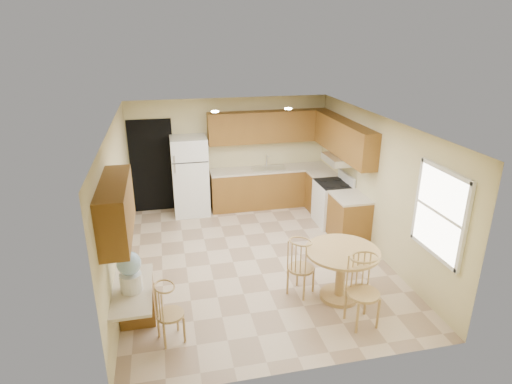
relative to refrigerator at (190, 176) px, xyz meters
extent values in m
plane|color=#C3AA8D|center=(0.95, -2.40, -0.87)|extent=(5.50, 5.50, 0.00)
cube|color=white|center=(0.95, -2.40, 1.63)|extent=(4.50, 5.50, 0.02)
cube|color=beige|center=(0.95, 0.35, 0.38)|extent=(4.50, 0.02, 2.50)
cube|color=beige|center=(0.95, -5.15, 0.38)|extent=(4.50, 0.02, 2.50)
cube|color=beige|center=(-1.30, -2.40, 0.38)|extent=(0.02, 5.50, 2.50)
cube|color=beige|center=(3.20, -2.40, 0.38)|extent=(0.02, 5.50, 2.50)
cube|color=black|center=(-0.80, 0.34, 0.18)|extent=(0.90, 0.02, 2.10)
cube|color=brown|center=(1.83, 0.05, -0.44)|extent=(2.75, 0.60, 0.87)
cube|color=beige|center=(1.83, 0.05, 0.02)|extent=(2.75, 0.63, 0.04)
cube|color=brown|center=(2.90, -0.54, -0.44)|extent=(0.60, 0.59, 0.87)
cube|color=beige|center=(2.90, -0.54, 0.02)|extent=(0.63, 0.59, 0.04)
cube|color=brown|center=(2.90, -2.00, -0.44)|extent=(0.60, 0.80, 0.87)
cube|color=beige|center=(2.90, -2.00, 0.02)|extent=(0.63, 0.80, 0.04)
cube|color=brown|center=(1.83, 0.19, 0.98)|extent=(2.75, 0.33, 0.70)
cube|color=brown|center=(3.04, -1.19, 0.98)|extent=(0.33, 2.42, 0.70)
cube|color=brown|center=(-1.13, -4.00, 0.98)|extent=(0.33, 1.40, 0.70)
cube|color=silver|center=(1.80, 0.05, 0.04)|extent=(0.78, 0.44, 0.01)
cube|color=silver|center=(2.95, -1.22, 0.55)|extent=(0.50, 0.76, 0.14)
cube|color=brown|center=(-1.05, -3.72, -0.51)|extent=(0.48, 0.42, 0.72)
cube|color=beige|center=(-1.05, -4.10, -0.12)|extent=(0.50, 1.20, 0.04)
cube|color=white|center=(3.18, -4.25, 0.63)|extent=(0.05, 1.00, 1.20)
cube|color=white|center=(3.17, -4.25, 1.25)|extent=(0.05, 1.10, 0.06)
cube|color=white|center=(3.17, -4.25, 0.01)|extent=(0.05, 1.10, 0.06)
cube|color=white|center=(3.17, -4.78, 0.63)|extent=(0.05, 0.06, 1.28)
cube|color=white|center=(3.17, -3.72, 0.63)|extent=(0.05, 0.06, 1.28)
cylinder|color=white|center=(0.45, -1.20, 1.61)|extent=(0.14, 0.14, 0.02)
cylinder|color=white|center=(1.85, -1.20, 1.61)|extent=(0.14, 0.14, 0.02)
cube|color=white|center=(0.00, 0.00, 0.00)|extent=(0.77, 0.72, 1.75)
cube|color=black|center=(0.00, -0.36, 0.41)|extent=(0.76, 0.01, 0.02)
cube|color=silver|center=(-0.33, -0.37, 0.31)|extent=(0.03, 0.03, 0.18)
cube|color=silver|center=(-0.33, -0.37, 0.51)|extent=(0.03, 0.03, 0.14)
cube|color=white|center=(2.87, -1.22, -0.42)|extent=(0.65, 0.76, 0.90)
cube|color=black|center=(2.87, -1.22, 0.03)|extent=(0.64, 0.75, 0.02)
cube|color=white|center=(3.15, -1.22, 0.13)|extent=(0.06, 0.76, 0.18)
cylinder|color=tan|center=(1.96, -3.81, -0.84)|extent=(0.60, 0.60, 0.06)
cylinder|color=tan|center=(1.96, -3.81, -0.47)|extent=(0.15, 0.15, 0.74)
cylinder|color=tan|center=(1.96, -3.81, -0.07)|extent=(1.11, 1.11, 0.04)
cylinder|color=tan|center=(1.41, -3.56, -0.44)|extent=(0.41, 0.41, 0.04)
cylinder|color=tan|center=(1.27, -3.42, -0.65)|extent=(0.04, 0.04, 0.44)
cylinder|color=tan|center=(1.56, -3.42, -0.65)|extent=(0.04, 0.04, 0.44)
cylinder|color=tan|center=(1.27, -3.71, -0.65)|extent=(0.04, 0.04, 0.44)
cylinder|color=tan|center=(1.56, -3.71, -0.65)|extent=(0.04, 0.04, 0.44)
cylinder|color=tan|center=(2.01, -4.46, -0.39)|extent=(0.45, 0.45, 0.04)
cylinder|color=tan|center=(1.85, -4.30, -0.63)|extent=(0.04, 0.04, 0.49)
cylinder|color=tan|center=(2.18, -4.30, -0.63)|extent=(0.04, 0.04, 0.49)
cylinder|color=tan|center=(1.85, -4.63, -0.63)|extent=(0.04, 0.04, 0.49)
cylinder|color=tan|center=(2.18, -4.63, -0.63)|extent=(0.04, 0.04, 0.49)
cylinder|color=tan|center=(-0.60, -4.24, -0.47)|extent=(0.37, 0.37, 0.04)
cylinder|color=tan|center=(-0.73, -4.10, -0.67)|extent=(0.03, 0.03, 0.40)
cylinder|color=tan|center=(-0.47, -4.10, -0.67)|extent=(0.03, 0.03, 0.40)
cylinder|color=tan|center=(-0.73, -4.37, -0.67)|extent=(0.03, 0.03, 0.40)
cylinder|color=tan|center=(-0.47, -4.37, -0.67)|extent=(0.03, 0.03, 0.40)
cylinder|color=white|center=(-1.05, -4.13, 0.02)|extent=(0.28, 0.28, 0.24)
sphere|color=#9AC8EF|center=(-1.05, -4.13, 0.29)|extent=(0.30, 0.30, 0.30)
cylinder|color=#9AC8EF|center=(-1.05, -4.13, 0.48)|extent=(0.08, 0.08, 0.09)
camera|label=1|loc=(-0.51, -9.03, 3.01)|focal=30.00mm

